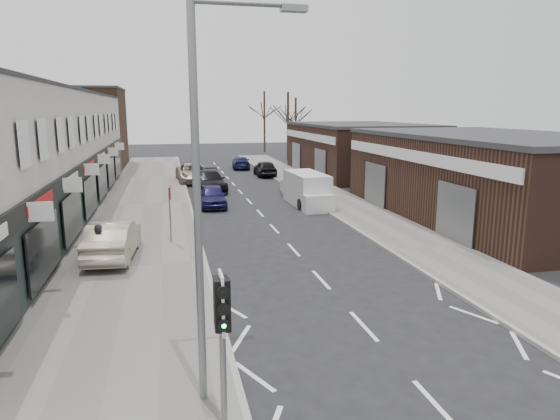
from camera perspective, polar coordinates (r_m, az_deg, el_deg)
ground at (r=13.06m, az=12.96°, el=-16.36°), size 160.00×160.00×0.00m
pavement_left at (r=32.92m, az=-15.23°, el=0.60°), size 5.50×64.00×0.12m
pavement_right at (r=34.67m, az=5.86°, el=1.48°), size 3.50×64.00×0.12m
shop_terrace_left at (r=31.06m, az=-28.34°, el=5.52°), size 8.00×41.00×7.10m
brick_block_far at (r=55.99m, az=-21.54°, el=8.60°), size 8.00×10.00×8.00m
right_unit_near at (r=30.35m, az=23.12°, el=3.38°), size 10.00×18.00×4.50m
right_unit_far at (r=47.90m, az=9.03°, el=6.80°), size 10.00×16.00×4.50m
tree_far_a at (r=60.35m, az=0.90°, el=5.73°), size 3.60×3.60×8.00m
tree_far_b at (r=66.75m, az=1.77°, el=6.28°), size 3.60×3.60×7.50m
tree_far_c at (r=71.92m, az=-1.77°, el=6.65°), size 3.60×3.60×8.50m
traffic_light at (r=9.11m, az=-6.65°, el=-12.01°), size 0.28×0.60×3.10m
street_lamp at (r=9.67m, az=-8.48°, el=2.93°), size 2.23×0.22×8.00m
warning_sign at (r=22.66m, az=-12.44°, el=1.46°), size 0.12×0.80×2.70m
white_van at (r=31.73m, az=3.15°, el=2.28°), size 2.03×5.37×2.07m
sedan_on_pavement at (r=21.17m, az=-18.54°, el=-3.19°), size 1.99×4.81×1.55m
pedestrian at (r=19.90m, az=-19.93°, el=-3.93°), size 0.73×0.58×1.73m
parked_car_left_a at (r=31.55m, az=-7.69°, el=1.58°), size 1.72×4.02×1.35m
parked_car_left_b at (r=37.56m, az=-8.06°, el=3.29°), size 2.40×5.38×1.53m
parked_car_left_c at (r=42.58m, az=-9.92°, el=4.20°), size 2.85×5.68×1.54m
parked_car_right_a at (r=34.71m, az=1.92°, el=2.76°), size 1.95×4.85×1.57m
parked_car_right_b at (r=45.73m, az=-1.72°, el=4.79°), size 1.77×4.24×1.43m
parked_car_right_c at (r=51.68m, az=-4.49°, el=5.42°), size 2.17×4.44×1.24m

